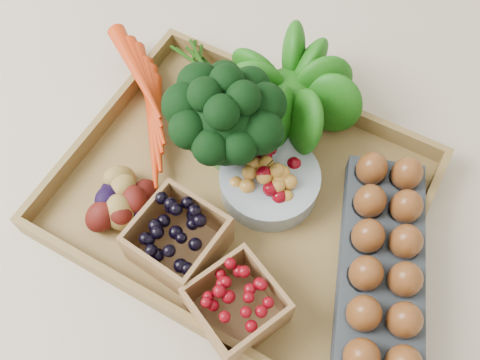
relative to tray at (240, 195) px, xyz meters
The scene contains 10 objects.
ground 0.01m from the tray, ahead, with size 4.00×4.00×0.00m, color beige.
tray is the anchor object (origin of this frame).
carrots 0.22m from the tray, 163.35° to the left, with size 0.22×0.16×0.05m, color red, non-canonical shape.
lettuce 0.20m from the tray, 91.59° to the left, with size 0.15×0.15×0.15m, color #0D4D0C.
broccoli 0.10m from the tray, 137.76° to the left, with size 0.18×0.18×0.14m, color black, non-canonical shape.
cherry_bowl 0.06m from the tray, 41.85° to the left, with size 0.16×0.16×0.04m, color #8C9EA5.
egg_carton 0.25m from the tray, ahead, with size 0.12×0.34×0.04m, color #363D45.
potatoes 0.19m from the tray, 142.17° to the right, with size 0.13×0.13×0.07m, color #410E0A, non-canonical shape.
punnet_blackberry 0.14m from the tray, 104.11° to the right, with size 0.12×0.12×0.08m, color black.
punnet_raspberry 0.20m from the tray, 62.32° to the right, with size 0.11×0.11×0.08m, color #65040C.
Camera 1 is at (0.19, -0.35, 0.79)m, focal length 40.00 mm.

